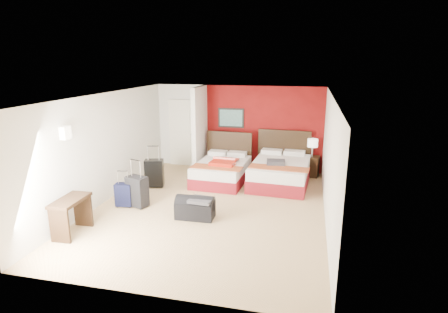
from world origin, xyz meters
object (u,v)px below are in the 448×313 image
(suitcase_navy, at_px, (124,196))
(bed_right, at_px, (280,173))
(bed_left, at_px, (222,172))
(duffel_bag, at_px, (195,209))
(nightstand, at_px, (311,166))
(suitcase_charcoal, at_px, (137,192))
(desk, at_px, (72,216))
(red_suitcase_open, at_px, (224,161))
(table_lamp, at_px, (312,148))
(suitcase_black, at_px, (154,174))

(suitcase_navy, bearing_deg, bed_right, 27.97)
(bed_left, xyz_separation_m, duffel_bag, (0.01, -2.45, -0.07))
(nightstand, bearing_deg, suitcase_charcoal, -132.34)
(bed_right, distance_m, desk, 5.25)
(bed_left, distance_m, suitcase_charcoal, 2.59)
(red_suitcase_open, height_order, nightstand, red_suitcase_open)
(bed_right, distance_m, nightstand, 1.22)
(bed_right, height_order, nightstand, bed_right)
(suitcase_charcoal, distance_m, suitcase_navy, 0.32)
(desk, bearing_deg, bed_left, 58.90)
(bed_left, bearing_deg, bed_right, 8.27)
(red_suitcase_open, xyz_separation_m, nightstand, (2.27, 1.16, -0.32))
(suitcase_navy, bearing_deg, table_lamp, 31.04)
(nightstand, bearing_deg, suitcase_black, -147.04)
(duffel_bag, bearing_deg, bed_right, 57.62)
(red_suitcase_open, distance_m, suitcase_navy, 2.82)
(duffel_bag, bearing_deg, red_suitcase_open, 86.51)
(bed_right, relative_size, desk, 2.42)
(red_suitcase_open, relative_size, desk, 1.02)
(bed_left, relative_size, duffel_bag, 2.32)
(bed_left, relative_size, suitcase_charcoal, 2.70)
(suitcase_black, xyz_separation_m, suitcase_navy, (-0.14, -1.38, -0.09))
(suitcase_charcoal, height_order, duffel_bag, suitcase_charcoal)
(red_suitcase_open, distance_m, table_lamp, 2.56)
(desk, bearing_deg, bed_right, 44.56)
(table_lamp, bearing_deg, duffel_bag, -123.90)
(nightstand, relative_size, table_lamp, 1.14)
(suitcase_black, bearing_deg, red_suitcase_open, 8.47)
(red_suitcase_open, height_order, suitcase_black, suitcase_black)
(suitcase_charcoal, relative_size, desk, 0.80)
(nightstand, distance_m, suitcase_black, 4.39)
(bed_left, bearing_deg, red_suitcase_open, -41.97)
(suitcase_charcoal, height_order, suitcase_navy, suitcase_charcoal)
(nightstand, xyz_separation_m, suitcase_navy, (-4.10, -3.28, -0.03))
(bed_left, relative_size, desk, 2.15)
(table_lamp, relative_size, suitcase_charcoal, 0.74)
(bed_left, relative_size, bed_right, 0.89)
(bed_right, height_order, suitcase_navy, bed_right)
(suitcase_charcoal, bearing_deg, table_lamp, 58.55)
(bed_left, distance_m, nightstand, 2.60)
(suitcase_navy, bearing_deg, duffel_bag, -15.11)
(bed_left, bearing_deg, nightstand, 27.16)
(bed_right, bearing_deg, suitcase_black, -159.11)
(bed_left, relative_size, red_suitcase_open, 2.12)
(suitcase_navy, xyz_separation_m, desk, (-0.31, -1.46, 0.10))
(nightstand, bearing_deg, suitcase_navy, -133.95)
(table_lamp, bearing_deg, suitcase_navy, -141.40)
(red_suitcase_open, bearing_deg, table_lamp, 32.79)
(bed_right, xyz_separation_m, nightstand, (0.80, 0.92, -0.02))
(bed_right, height_order, suitcase_black, suitcase_black)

